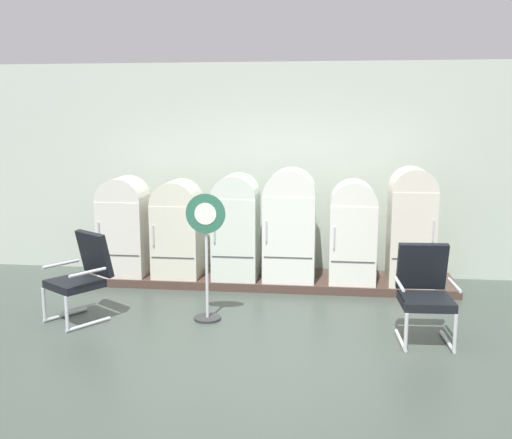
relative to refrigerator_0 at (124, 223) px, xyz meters
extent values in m
cube|color=#3C4740|center=(1.99, -2.88, -0.88)|extent=(12.00, 10.00, 0.05)
cube|color=beige|center=(1.99, 0.78, 0.71)|extent=(11.76, 0.12, 3.14)
cube|color=#47443F|center=(1.99, 0.78, 1.93)|extent=(11.76, 0.07, 0.06)
cube|color=#4A362E|center=(1.99, 0.14, -0.80)|extent=(5.33, 0.95, 0.11)
cube|color=silver|center=(0.00, 0.00, -0.20)|extent=(0.65, 0.58, 1.08)
cylinder|color=silver|center=(0.00, 0.00, 0.34)|extent=(0.65, 0.57, 0.65)
cube|color=#383838|center=(0.00, -0.30, -0.39)|extent=(0.60, 0.01, 0.01)
cylinder|color=silver|center=(-0.26, -0.31, -0.07)|extent=(0.02, 0.02, 0.28)
cube|color=silver|center=(0.78, 0.01, -0.22)|extent=(0.65, 0.61, 1.04)
cylinder|color=silver|center=(0.78, 0.01, 0.30)|extent=(0.65, 0.60, 0.65)
cube|color=#383838|center=(0.78, -0.30, -0.41)|extent=(0.60, 0.01, 0.01)
cylinder|color=silver|center=(0.51, -0.31, -0.10)|extent=(0.02, 0.02, 0.28)
cube|color=silver|center=(1.61, 0.03, -0.16)|extent=(0.62, 0.63, 1.15)
cylinder|color=silver|center=(1.61, 0.03, 0.41)|extent=(0.62, 0.62, 0.62)
cube|color=#383838|center=(1.61, -0.30, -0.37)|extent=(0.57, 0.01, 0.01)
cylinder|color=silver|center=(1.36, -0.31, -0.03)|extent=(0.02, 0.02, 0.28)
cube|color=white|center=(2.36, 0.04, -0.14)|extent=(0.71, 0.66, 1.19)
cylinder|color=white|center=(2.36, 0.04, 0.45)|extent=(0.71, 0.65, 0.71)
cube|color=#383838|center=(2.36, -0.30, -0.36)|extent=(0.65, 0.01, 0.01)
cylinder|color=silver|center=(2.07, -0.31, 0.00)|extent=(0.02, 0.02, 0.28)
cube|color=white|center=(3.23, 0.01, -0.20)|extent=(0.62, 0.61, 1.09)
cylinder|color=white|center=(3.23, 0.01, 0.34)|extent=(0.62, 0.60, 0.62)
cube|color=#383838|center=(3.23, -0.30, -0.39)|extent=(0.57, 0.01, 0.01)
cylinder|color=silver|center=(2.97, -0.31, -0.07)|extent=(0.02, 0.02, 0.28)
cube|color=silver|center=(4.00, 0.03, -0.10)|extent=(0.59, 0.64, 1.28)
cylinder|color=silver|center=(4.00, 0.03, 0.54)|extent=(0.59, 0.63, 0.59)
cube|color=#383838|center=(4.00, -0.30, -0.33)|extent=(0.55, 0.01, 0.01)
cylinder|color=silver|center=(4.24, -0.31, 0.05)|extent=(0.02, 0.02, 0.28)
cylinder|color=silver|center=(-0.22, -1.56, -0.83)|extent=(0.36, 0.49, 0.04)
cylinder|color=silver|center=(-0.37, -1.78, -0.64)|extent=(0.06, 0.06, 0.39)
cylinder|color=silver|center=(0.18, -1.84, -0.83)|extent=(0.36, 0.49, 0.04)
cylinder|color=silver|center=(0.03, -2.06, -0.64)|extent=(0.06, 0.06, 0.39)
cube|color=black|center=(-0.02, -1.70, -0.40)|extent=(0.73, 0.73, 0.09)
cube|color=black|center=(0.14, -1.47, -0.09)|extent=(0.54, 0.45, 0.53)
cylinder|color=silver|center=(-0.25, -1.54, -0.21)|extent=(0.30, 0.41, 0.04)
cylinder|color=silver|center=(0.21, -1.86, -0.21)|extent=(0.30, 0.41, 0.04)
cylinder|color=silver|center=(3.68, -1.91, -0.83)|extent=(0.07, 0.57, 0.04)
cylinder|color=silver|center=(3.70, -2.17, -0.64)|extent=(0.04, 0.04, 0.39)
cylinder|color=silver|center=(4.17, -1.88, -0.83)|extent=(0.07, 0.57, 0.04)
cylinder|color=silver|center=(4.19, -2.15, -0.64)|extent=(0.04, 0.04, 0.39)
cube|color=black|center=(3.93, -1.89, -0.40)|extent=(0.56, 0.55, 0.09)
cube|color=black|center=(3.91, -1.61, -0.09)|extent=(0.54, 0.21, 0.53)
cylinder|color=silver|center=(3.64, -1.91, -0.21)|extent=(0.06, 0.47, 0.04)
cylinder|color=silver|center=(4.21, -1.88, -0.21)|extent=(0.06, 0.47, 0.04)
cylinder|color=#2D2D30|center=(1.50, -1.46, -0.84)|extent=(0.32, 0.32, 0.03)
cylinder|color=silver|center=(1.50, -1.46, -0.20)|extent=(0.04, 0.04, 1.25)
cylinder|color=#276149|center=(1.50, -1.48, 0.42)|extent=(0.46, 0.02, 0.46)
cylinder|color=white|center=(1.50, -1.50, 0.42)|extent=(0.25, 0.00, 0.25)
camera|label=1|loc=(2.88, -8.07, 1.55)|focal=41.87mm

